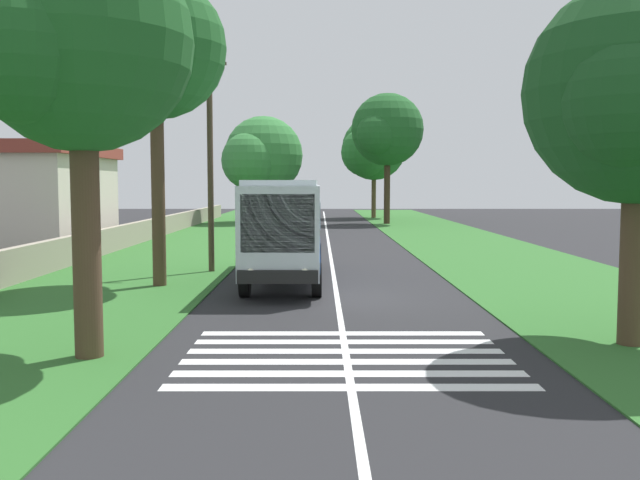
# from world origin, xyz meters

# --- Properties ---
(ground) EXTENTS (160.00, 160.00, 0.00)m
(ground) POSITION_xyz_m (0.00, 0.00, 0.00)
(ground) COLOR #262628
(grass_verge_left) EXTENTS (120.00, 8.00, 0.04)m
(grass_verge_left) POSITION_xyz_m (15.00, 8.20, 0.02)
(grass_verge_left) COLOR #2D6628
(grass_verge_left) RESTS_ON ground
(grass_verge_right) EXTENTS (120.00, 8.00, 0.04)m
(grass_verge_right) POSITION_xyz_m (15.00, -8.20, 0.02)
(grass_verge_right) COLOR #2D6628
(grass_verge_right) RESTS_ON ground
(centre_line) EXTENTS (110.00, 0.16, 0.01)m
(centre_line) POSITION_xyz_m (15.00, 0.00, 0.00)
(centre_line) COLOR silver
(centre_line) RESTS_ON ground
(coach_bus) EXTENTS (11.16, 2.62, 3.73)m
(coach_bus) POSITION_xyz_m (4.14, 1.80, 2.15)
(coach_bus) COLOR silver
(coach_bus) RESTS_ON ground
(zebra_crossing) EXTENTS (4.95, 6.80, 0.01)m
(zebra_crossing) POSITION_xyz_m (-7.54, 0.00, 0.00)
(zebra_crossing) COLOR silver
(zebra_crossing) RESTS_ON ground
(trailing_car_0) EXTENTS (4.30, 1.78, 1.43)m
(trailing_car_0) POSITION_xyz_m (24.10, 1.67, 0.67)
(trailing_car_0) COLOR gray
(trailing_car_0) RESTS_ON ground
(trailing_car_1) EXTENTS (4.30, 1.78, 1.43)m
(trailing_car_1) POSITION_xyz_m (30.39, 1.96, 0.67)
(trailing_car_1) COLOR #145933
(trailing_car_1) RESTS_ON ground
(roadside_tree_left_0) EXTENTS (9.17, 7.27, 9.82)m
(roadside_tree_left_0) POSITION_xyz_m (42.96, 5.94, 6.01)
(roadside_tree_left_0) COLOR #3D2D1E
(roadside_tree_left_0) RESTS_ON grass_verge_left
(roadside_tree_left_1) EXTENTS (5.26, 4.50, 8.70)m
(roadside_tree_left_1) POSITION_xyz_m (-7.70, 5.46, 6.34)
(roadside_tree_left_1) COLOR #4C3826
(roadside_tree_left_1) RESTS_ON grass_verge_left
(roadside_tree_left_2) EXTENTS (6.03, 4.90, 10.71)m
(roadside_tree_left_2) POSITION_xyz_m (2.61, 6.33, 8.12)
(roadside_tree_left_2) COLOR #4C3826
(roadside_tree_left_2) RESTS_ON grass_verge_left
(roadside_tree_right_0) EXTENTS (5.54, 4.96, 8.07)m
(roadside_tree_right_0) POSITION_xyz_m (-6.52, -6.30, 5.50)
(roadside_tree_right_0) COLOR #4C3826
(roadside_tree_right_0) RESTS_ON grass_verge_right
(roadside_tree_right_1) EXTENTS (8.37, 6.92, 10.74)m
(roadside_tree_right_1) POSITION_xyz_m (52.17, -4.96, 7.19)
(roadside_tree_right_1) COLOR brown
(roadside_tree_right_1) RESTS_ON grass_verge_right
(roadside_tree_right_2) EXTENTS (7.48, 6.48, 11.68)m
(roadside_tree_right_2) POSITION_xyz_m (41.22, -5.41, 8.30)
(roadside_tree_right_2) COLOR #3D2D1E
(roadside_tree_right_2) RESTS_ON grass_verge_right
(utility_pole) EXTENTS (0.24, 1.40, 9.00)m
(utility_pole) POSITION_xyz_m (6.55, 5.00, 4.68)
(utility_pole) COLOR #473828
(utility_pole) RESTS_ON grass_verge_left
(roadside_wall) EXTENTS (70.00, 0.40, 1.29)m
(roadside_wall) POSITION_xyz_m (20.00, 11.60, 0.68)
(roadside_wall) COLOR #9E937F
(roadside_wall) RESTS_ON grass_verge_left
(roadside_building) EXTENTS (10.74, 7.75, 5.81)m
(roadside_building) POSITION_xyz_m (17.24, 16.88, 2.95)
(roadside_building) COLOR beige
(roadside_building) RESTS_ON ground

